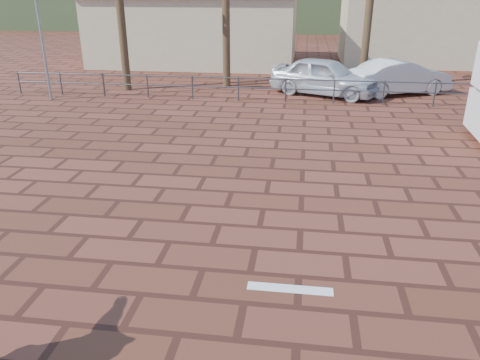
{
  "coord_description": "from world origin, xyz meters",
  "views": [
    {
      "loc": [
        0.75,
        -7.61,
        4.6
      ],
      "look_at": [
        -0.48,
        1.36,
        0.8
      ],
      "focal_mm": 35.0,
      "sensor_mm": 36.0,
      "label": 1
    }
  ],
  "objects": [
    {
      "name": "ground",
      "position": [
        0.0,
        0.0,
        0.0
      ],
      "size": [
        120.0,
        120.0,
        0.0
      ],
      "primitive_type": "plane",
      "color": "brown",
      "rests_on": "ground"
    },
    {
      "name": "paint_stripe",
      "position": [
        0.7,
        -1.2,
        0.0
      ],
      "size": [
        1.4,
        0.22,
        0.01
      ],
      "primitive_type": "cube",
      "color": "white",
      "rests_on": "ground"
    },
    {
      "name": "guardrail",
      "position": [
        0.0,
        12.0,
        0.68
      ],
      "size": [
        24.06,
        0.06,
        1.0
      ],
      "color": "#47494F",
      "rests_on": "ground"
    },
    {
      "name": "building_west",
      "position": [
        -6.0,
        22.0,
        2.28
      ],
      "size": [
        12.6,
        7.6,
        4.5
      ],
      "color": "beige",
      "rests_on": "ground"
    },
    {
      "name": "building_east",
      "position": [
        8.0,
        24.0,
        2.54
      ],
      "size": [
        10.6,
        6.6,
        5.0
      ],
      "color": "beige",
      "rests_on": "ground"
    },
    {
      "name": "car_silver",
      "position": [
        1.65,
        13.6,
        0.82
      ],
      "size": [
        5.19,
        3.67,
        1.64
      ],
      "primitive_type": "imported",
      "rotation": [
        0.0,
        0.0,
        1.17
      ],
      "color": "silver",
      "rests_on": "ground"
    },
    {
      "name": "car_white",
      "position": [
        4.98,
        14.25,
        0.76
      ],
      "size": [
        4.85,
        3.34,
        1.51
      ],
      "primitive_type": "imported",
      "rotation": [
        0.0,
        0.0,
        1.99
      ],
      "color": "silver",
      "rests_on": "ground"
    }
  ]
}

